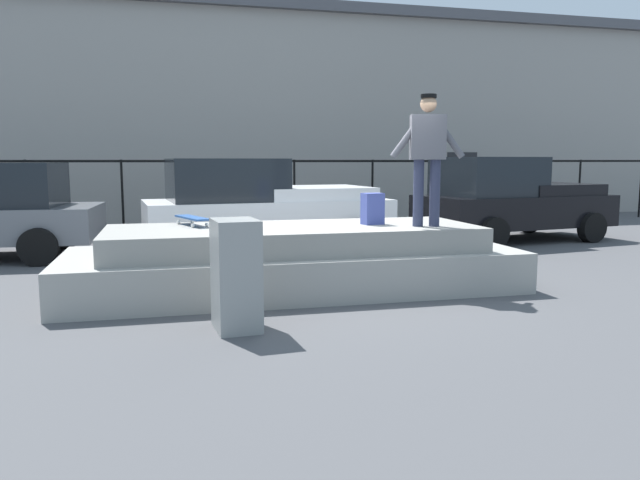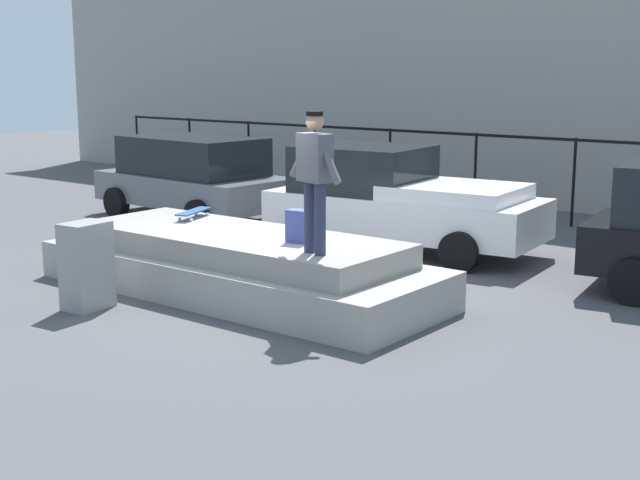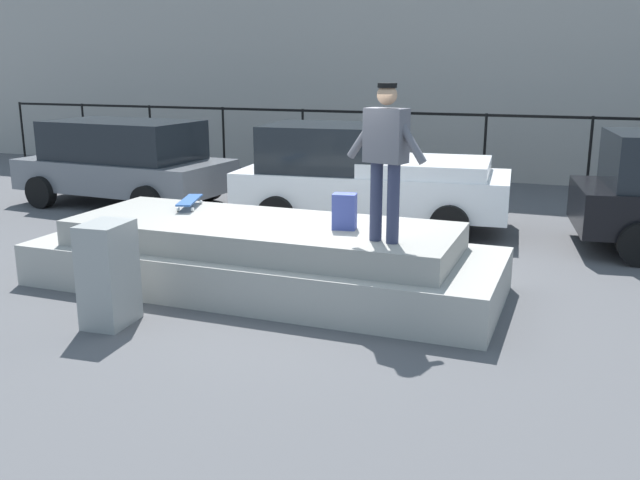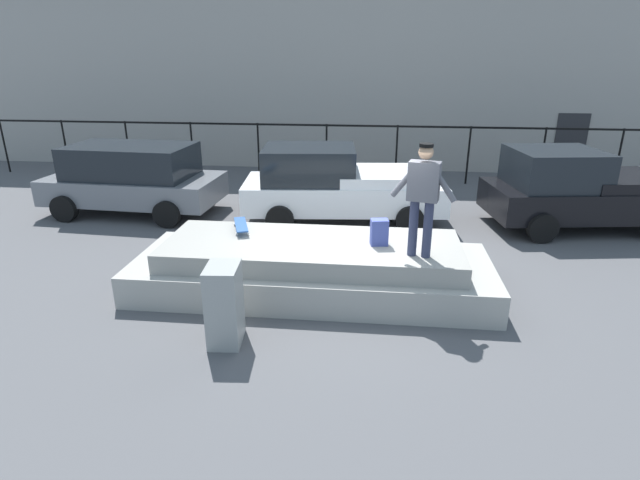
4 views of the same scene
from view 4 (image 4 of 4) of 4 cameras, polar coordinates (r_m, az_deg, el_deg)
name	(u,v)px [view 4 (image 4 of 4)]	position (r m, az deg, el deg)	size (l,w,h in m)	color
ground_plane	(345,284)	(8.95, 2.89, -5.04)	(60.00, 60.00, 0.00)	#4C4C4F
concrete_ledge	(312,268)	(8.63, -0.91, -3.13)	(6.04, 2.22, 0.87)	#9E9B93
skateboarder	(423,192)	(7.70, 11.57, 5.32)	(0.98, 0.35, 1.75)	#2D334C
skateboard	(241,225)	(9.08, -8.93, 1.70)	(0.45, 0.85, 0.12)	#264C8C
backpack	(379,232)	(8.31, 6.71, 0.88)	(0.28, 0.20, 0.44)	#3F4C99
car_grey_hatchback_near	(133,177)	(13.57, -20.35, 6.68)	(4.37, 2.43, 1.71)	slate
car_white_pickup_mid	(337,184)	(12.11, 1.97, 6.33)	(4.87, 2.49, 1.78)	white
car_black_pickup_far	(577,189)	(12.98, 27.02, 5.11)	(4.42, 2.62, 1.82)	black
utility_box	(224,305)	(7.14, -10.76, -7.21)	(0.44, 0.60, 1.15)	gray
fence_row	(361,142)	(15.98, 4.71, 11.03)	(24.06, 0.06, 1.77)	black
warehouse_building	(368,70)	(21.93, 5.41, 18.54)	(34.71, 9.35, 6.27)	gray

